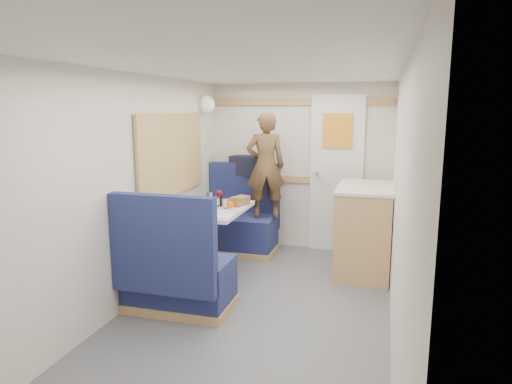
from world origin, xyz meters
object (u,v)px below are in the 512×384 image
(dome_light, at_px, (206,104))
(dinette_table, at_px, (213,223))
(pepper_grinder, at_px, (221,201))
(bench_far, at_px, (239,227))
(wine_glass, at_px, (219,194))
(person, at_px, (266,166))
(bench_near, at_px, (176,278))
(tumbler_right, at_px, (225,203))
(galley_counter, at_px, (364,229))
(orange_fruit, at_px, (230,205))
(cheese_block, at_px, (202,212))
(tumbler_mid, at_px, (209,197))
(bread_loaf, at_px, (240,201))
(duffel_bag, at_px, (251,166))
(tumbler_left, at_px, (189,204))
(tray, at_px, (216,215))
(beer_glass, at_px, (237,203))

(dome_light, bearing_deg, dinette_table, -65.35)
(pepper_grinder, bearing_deg, bench_far, 93.90)
(wine_glass, bearing_deg, person, 67.97)
(dome_light, xyz_separation_m, pepper_grinder, (0.44, -0.74, -0.98))
(bench_near, distance_m, dome_light, 2.28)
(tumbler_right, bearing_deg, galley_counter, 21.52)
(orange_fruit, height_order, tumbler_right, tumbler_right)
(dome_light, bearing_deg, tumbler_right, -57.99)
(cheese_block, bearing_deg, tumbler_mid, 105.32)
(bench_far, relative_size, pepper_grinder, 10.01)
(bench_far, height_order, galley_counter, bench_far)
(galley_counter, relative_size, tumbler_mid, 8.65)
(bench_near, distance_m, bread_loaf, 1.17)
(orange_fruit, bearing_deg, wine_glass, 140.46)
(dinette_table, height_order, pepper_grinder, pepper_grinder)
(pepper_grinder, bearing_deg, bread_loaf, 22.91)
(bench_near, xyz_separation_m, tumbler_right, (0.13, 0.89, 0.47))
(bench_near, xyz_separation_m, tumbler_mid, (-0.14, 1.13, 0.47))
(dinette_table, distance_m, person, 1.02)
(wine_glass, bearing_deg, tumbler_right, -36.91)
(galley_counter, distance_m, duffel_bag, 1.61)
(dinette_table, xyz_separation_m, bread_loaf, (0.22, 0.19, 0.20))
(tumbler_left, xyz_separation_m, tumbler_right, (0.32, 0.18, -0.01))
(galley_counter, bearing_deg, cheese_block, -147.84)
(bench_near, xyz_separation_m, galley_counter, (1.47, 1.41, 0.17))
(tumbler_mid, bearing_deg, bench_near, -82.88)
(duffel_bag, xyz_separation_m, tray, (0.08, -1.42, -0.29))
(dinette_table, distance_m, tray, 0.37)
(tumbler_left, bearing_deg, bench_far, 79.56)
(cheese_block, bearing_deg, duffel_bag, 88.50)
(bench_far, bearing_deg, duffel_bag, 75.18)
(dinette_table, distance_m, cheese_block, 0.40)
(duffel_bag, bearing_deg, pepper_grinder, -81.35)
(tumbler_mid, bearing_deg, orange_fruit, -42.37)
(bench_near, distance_m, cheese_block, 0.68)
(bench_near, height_order, galley_counter, bench_near)
(tray, relative_size, orange_fruit, 4.46)
(cheese_block, distance_m, pepper_grinder, 0.47)
(bench_near, relative_size, bread_loaf, 4.80)
(dome_light, bearing_deg, beer_glass, -50.70)
(beer_glass, bearing_deg, galley_counter, 19.96)
(galley_counter, xyz_separation_m, tumbler_right, (-1.34, -0.53, 0.30))
(beer_glass, bearing_deg, tumbler_right, -141.60)
(bench_far, xyz_separation_m, galley_counter, (1.47, -0.31, 0.17))
(bread_loaf, bearing_deg, pepper_grinder, -157.09)
(dinette_table, relative_size, person, 0.76)
(duffel_bag, relative_size, bread_loaf, 2.21)
(orange_fruit, distance_m, cheese_block, 0.35)
(tumbler_mid, bearing_deg, duffel_bag, 76.25)
(wine_glass, distance_m, tumbler_mid, 0.26)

